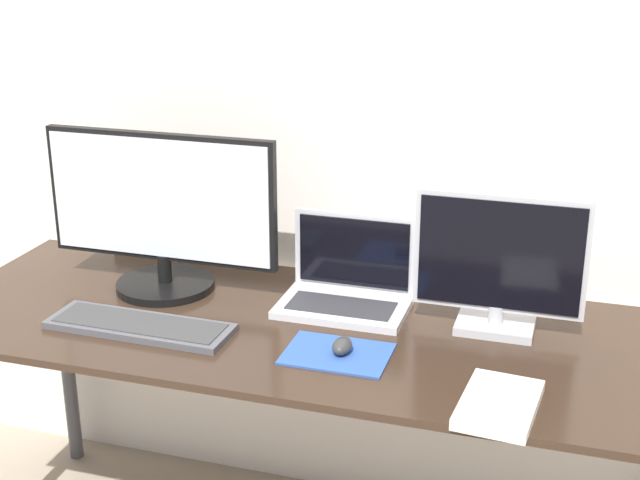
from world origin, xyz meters
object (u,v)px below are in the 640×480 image
Objects in this scene: monitor_right at (500,263)px; laptop at (348,284)px; mouse at (342,346)px; keyboard at (140,326)px; monitor_left at (161,214)px; book at (499,405)px.

monitor_right is 0.38m from laptop.
monitor_right reaches higher than mouse.
monitor_right is 0.83m from keyboard.
monitor_left reaches higher than monitor_right.
laptop is 4.64× the size of mouse.
keyboard is at bearing -162.85° from monitor_right.
keyboard is at bearing -178.31° from mouse.
monitor_left reaches higher than laptop.
laptop is 0.58m from book.
book is (0.35, -0.13, -0.01)m from mouse.
monitor_right is 0.39m from book.
monitor_left is 0.97m from book.
laptop is at bearing 102.98° from mouse.
monitor_right reaches higher than laptop.
monitor_left is 0.50m from laptop.
laptop is at bearing 135.94° from book.
monitor_right is 5.79× the size of mouse.
keyboard is at bearing -146.09° from laptop.
book is at bearing -82.15° from monitor_right.
book is (0.83, -0.12, 0.00)m from keyboard.
monitor_left is 2.64× the size of book.
monitor_right reaches higher than keyboard.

